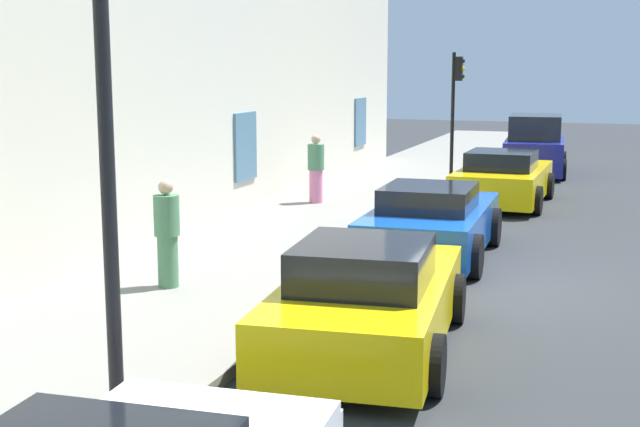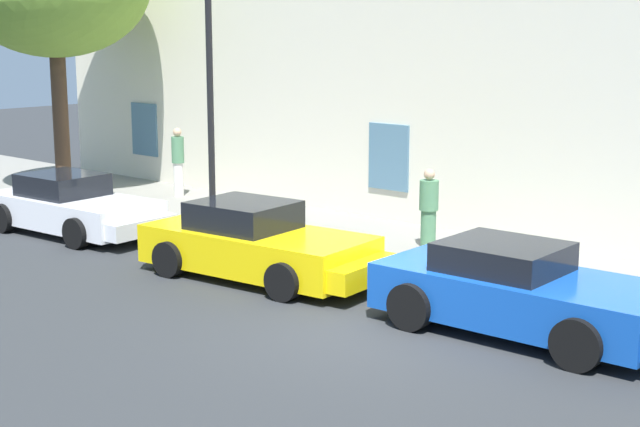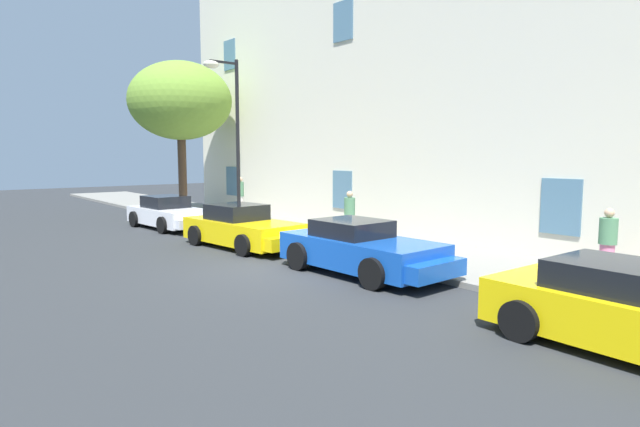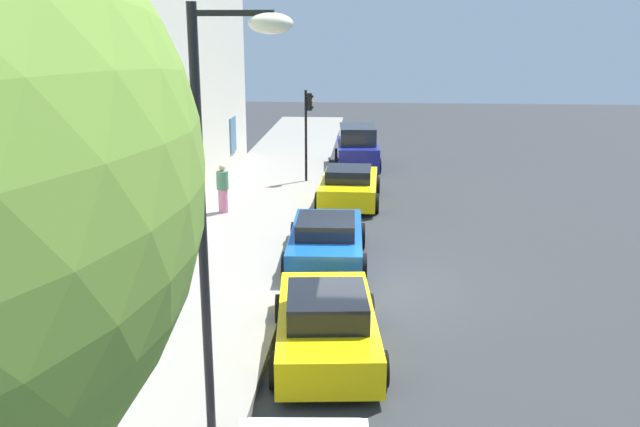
{
  "view_description": "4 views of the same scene",
  "coord_description": "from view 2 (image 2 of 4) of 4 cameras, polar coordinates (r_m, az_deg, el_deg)",
  "views": [
    {
      "loc": [
        -13.11,
        -1.92,
        3.39
      ],
      "look_at": [
        -0.67,
        2.46,
        1.11
      ],
      "focal_mm": 48.55,
      "sensor_mm": 36.0,
      "label": 1
    },
    {
      "loc": [
        8.39,
        -10.76,
        4.47
      ],
      "look_at": [
        -1.74,
        0.65,
        1.44
      ],
      "focal_mm": 52.66,
      "sensor_mm": 36.0,
      "label": 2
    },
    {
      "loc": [
        11.18,
        -7.7,
        2.98
      ],
      "look_at": [
        -1.28,
        2.35,
        1.18
      ],
      "focal_mm": 29.35,
      "sensor_mm": 36.0,
      "label": 3
    },
    {
      "loc": [
        -15.72,
        0.07,
        6.26
      ],
      "look_at": [
        0.35,
        1.28,
        1.76
      ],
      "focal_mm": 38.61,
      "sensor_mm": 36.0,
      "label": 4
    }
  ],
  "objects": [
    {
      "name": "pedestrian_strolling",
      "position": [
        18.73,
        6.62,
        0.31
      ],
      "size": [
        0.5,
        0.5,
        1.61
      ],
      "color": "#4C7F59",
      "rests_on": "sidewalk"
    },
    {
      "name": "sportscar_yellow_flank",
      "position": [
        16.96,
        -3.44,
        -2.0
      ],
      "size": [
        4.81,
        2.41,
        1.37
      ],
      "color": "yellow",
      "rests_on": "ground"
    },
    {
      "name": "ground_plane",
      "position": [
        14.36,
        3.49,
        -6.93
      ],
      "size": [
        80.0,
        80.0,
        0.0
      ],
      "primitive_type": "plane",
      "color": "#2B2D30"
    },
    {
      "name": "street_lamp",
      "position": [
        19.61,
        -7.66,
        11.15
      ],
      "size": [
        0.44,
        1.42,
        6.38
      ],
      "color": "black",
      "rests_on": "sidewalk"
    },
    {
      "name": "sportscar_red_lead",
      "position": [
        21.29,
        -14.58,
        0.31
      ],
      "size": [
        4.6,
        2.27,
        1.3
      ],
      "color": "white",
      "rests_on": "ground"
    },
    {
      "name": "pedestrian_bystander",
      "position": [
        24.72,
        -8.62,
        3.18
      ],
      "size": [
        0.35,
        0.35,
        1.79
      ],
      "color": "silver",
      "rests_on": "sidewalk"
    },
    {
      "name": "sportscar_white_middle",
      "position": [
        14.17,
        12.69,
        -4.86
      ],
      "size": [
        4.73,
        2.22,
        1.33
      ],
      "color": "#144CB2",
      "rests_on": "ground"
    },
    {
      "name": "sidewalk",
      "position": [
        17.55,
        11.62,
        -3.53
      ],
      "size": [
        60.0,
        4.07,
        0.14
      ],
      "primitive_type": "cube",
      "color": "gray",
      "rests_on": "ground"
    }
  ]
}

